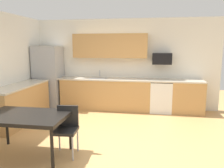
# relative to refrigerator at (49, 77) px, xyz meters

# --- Properties ---
(ground_plane) EXTENTS (12.00, 12.00, 0.00)m
(ground_plane) POSITION_rel_refrigerator_xyz_m (2.18, -2.22, -0.94)
(ground_plane) COLOR tan
(wall_back) EXTENTS (5.80, 0.10, 2.70)m
(wall_back) POSITION_rel_refrigerator_xyz_m (2.18, 0.43, 0.41)
(wall_back) COLOR white
(wall_back) RESTS_ON ground
(cabinet_run_back) EXTENTS (2.67, 0.60, 0.90)m
(cabinet_run_back) POSITION_rel_refrigerator_xyz_m (1.76, 0.08, -0.49)
(cabinet_run_back) COLOR tan
(cabinet_run_back) RESTS_ON ground
(cabinet_run_back_right) EXTENTS (0.88, 0.60, 0.90)m
(cabinet_run_back_right) POSITION_rel_refrigerator_xyz_m (4.14, 0.08, -0.49)
(cabinet_run_back_right) COLOR tan
(cabinet_run_back_right) RESTS_ON ground
(cabinet_run_left) EXTENTS (0.60, 2.00, 0.90)m
(cabinet_run_left) POSITION_rel_refrigerator_xyz_m (-0.12, -1.42, -0.49)
(cabinet_run_left) COLOR tan
(cabinet_run_left) RESTS_ON ground
(countertop_back) EXTENTS (4.80, 0.64, 0.04)m
(countertop_back) POSITION_rel_refrigerator_xyz_m (2.18, 0.08, -0.02)
(countertop_back) COLOR beige
(countertop_back) RESTS_ON cabinet_run_back
(countertop_left) EXTENTS (0.64, 2.00, 0.04)m
(countertop_left) POSITION_rel_refrigerator_xyz_m (-0.12, -1.42, -0.02)
(countertop_left) COLOR beige
(countertop_left) RESTS_ON cabinet_run_left
(upper_cabinets_back) EXTENTS (2.20, 0.34, 0.70)m
(upper_cabinets_back) POSITION_rel_refrigerator_xyz_m (1.88, 0.21, 0.96)
(upper_cabinets_back) COLOR tan
(refrigerator) EXTENTS (0.76, 0.70, 1.88)m
(refrigerator) POSITION_rel_refrigerator_xyz_m (0.00, 0.00, 0.00)
(refrigerator) COLOR #9EA0A5
(refrigerator) RESTS_ON ground
(oven_range) EXTENTS (0.60, 0.60, 0.91)m
(oven_range) POSITION_rel_refrigerator_xyz_m (3.40, 0.08, -0.49)
(oven_range) COLOR white
(oven_range) RESTS_ON ground
(microwave) EXTENTS (0.54, 0.36, 0.32)m
(microwave) POSITION_rel_refrigerator_xyz_m (3.40, 0.18, 0.59)
(microwave) COLOR black
(sink_basin) EXTENTS (0.48, 0.40, 0.14)m
(sink_basin) POSITION_rel_refrigerator_xyz_m (1.55, 0.08, -0.06)
(sink_basin) COLOR #A5A8AD
(sink_basin) RESTS_ON countertop_back
(sink_faucet) EXTENTS (0.02, 0.02, 0.24)m
(sink_faucet) POSITION_rel_refrigerator_xyz_m (1.55, 0.26, 0.10)
(sink_faucet) COLOR #B2B5BA
(sink_faucet) RESTS_ON countertop_back
(dining_table) EXTENTS (1.40, 0.90, 0.75)m
(dining_table) POSITION_rel_refrigerator_xyz_m (1.00, -3.06, -0.25)
(dining_table) COLOR black
(dining_table) RESTS_ON ground
(chair_near_table) EXTENTS (0.43, 0.43, 0.85)m
(chair_near_table) POSITION_rel_refrigerator_xyz_m (1.64, -2.84, -0.44)
(chair_near_table) COLOR black
(chair_near_table) RESTS_ON ground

